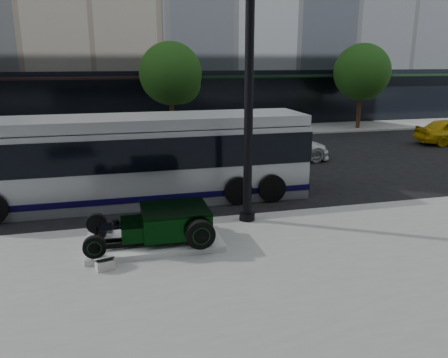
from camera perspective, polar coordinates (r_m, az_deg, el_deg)
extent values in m
plane|color=black|center=(15.18, -3.93, -2.92)|extent=(120.00, 120.00, 0.00)
cube|color=gray|center=(28.70, -8.99, 5.77)|extent=(70.00, 4.00, 0.12)
cube|color=black|center=(34.24, 13.06, 10.38)|extent=(24.00, 0.50, 4.00)
cube|color=black|center=(33.61, 13.70, 12.99)|extent=(24.00, 1.60, 0.15)
cylinder|color=black|center=(27.63, -6.82, 8.34)|extent=(0.28, 0.28, 2.60)
sphere|color=#10360E|center=(27.44, -6.99, 13.52)|extent=(3.80, 3.80, 3.80)
sphere|color=#10360E|center=(27.84, -5.78, 12.35)|extent=(2.60, 2.60, 2.60)
cylinder|color=black|center=(31.99, 17.22, 8.72)|extent=(0.28, 0.28, 2.60)
sphere|color=#10360E|center=(31.83, 17.58, 13.18)|extent=(3.80, 3.80, 3.80)
sphere|color=#10360E|center=(32.42, 18.14, 12.10)|extent=(2.60, 2.60, 2.60)
cube|color=silver|center=(11.58, -9.05, -8.05)|extent=(3.40, 1.80, 0.15)
cube|color=black|center=(11.09, -8.87, -8.13)|extent=(3.00, 0.08, 0.10)
cube|color=black|center=(11.92, -9.29, -6.44)|extent=(3.00, 0.08, 0.10)
cube|color=black|center=(11.43, -6.41, -5.42)|extent=(1.70, 1.45, 0.62)
cube|color=black|center=(11.32, -6.46, -3.86)|extent=(1.70, 1.45, 0.06)
cube|color=black|center=(11.40, -11.90, -6.38)|extent=(0.55, 1.05, 0.38)
cube|color=silver|center=(11.42, -14.67, -6.79)|extent=(0.55, 0.55, 0.34)
cylinder|color=black|center=(11.32, -14.00, -5.48)|extent=(0.18, 0.18, 0.10)
cylinder|color=black|center=(11.47, -16.38, -7.45)|extent=(0.06, 1.55, 0.06)
cylinder|color=black|center=(10.76, -3.10, -7.22)|extent=(0.72, 0.24, 0.72)
cylinder|color=black|center=(10.64, -2.97, -7.48)|extent=(0.37, 0.02, 0.37)
torus|color=#0A3711|center=(10.63, -2.95, -7.50)|extent=(0.44, 0.02, 0.44)
cylinder|color=black|center=(12.32, -4.63, -4.26)|extent=(0.72, 0.24, 0.72)
cylinder|color=black|center=(12.44, -4.73, -4.07)|extent=(0.37, 0.02, 0.37)
torus|color=#0A3711|center=(12.45, -4.74, -4.05)|extent=(0.44, 0.02, 0.44)
cylinder|color=black|center=(10.71, -16.55, -8.50)|extent=(0.54, 0.16, 0.54)
cylinder|color=black|center=(10.63, -16.57, -8.68)|extent=(0.28, 0.02, 0.28)
torus|color=#0A3711|center=(10.62, -16.57, -8.71)|extent=(0.34, 0.02, 0.34)
cylinder|color=black|center=(12.16, -16.31, -5.58)|extent=(0.54, 0.16, 0.54)
cylinder|color=black|center=(12.24, -16.30, -5.44)|extent=(0.28, 0.02, 0.28)
torus|color=#0A3711|center=(12.25, -16.30, -5.42)|extent=(0.34, 0.02, 0.34)
cube|color=silver|center=(10.54, -15.31, -10.67)|extent=(0.47, 0.40, 0.22)
cube|color=black|center=(10.48, -15.36, -10.06)|extent=(0.46, 0.38, 0.15)
cylinder|color=black|center=(12.30, 3.30, 13.21)|extent=(0.25, 0.25, 8.36)
cylinder|color=black|center=(13.10, 3.02, -4.89)|extent=(0.46, 0.46, 0.21)
cube|color=#A6AAAF|center=(15.24, -11.91, 1.83)|extent=(12.00, 2.55, 2.55)
cube|color=#0B073A|center=(15.46, -11.73, -1.25)|extent=(12.05, 2.60, 0.20)
cube|color=black|center=(15.12, -12.02, 3.95)|extent=(12.05, 2.60, 1.05)
cube|color=#A6AAAF|center=(14.97, -12.22, 7.32)|extent=(12.00, 2.40, 0.35)
cube|color=black|center=(16.52, 9.45, 3.97)|extent=(0.06, 2.30, 1.70)
cylinder|color=black|center=(17.09, -26.15, -0.73)|extent=(0.96, 0.28, 0.96)
cylinder|color=black|center=(14.72, 1.84, -1.53)|extent=(0.96, 0.28, 0.96)
cylinder|color=black|center=(17.14, -0.55, 0.92)|extent=(0.96, 0.28, 0.96)
cylinder|color=black|center=(15.08, 6.23, -1.20)|extent=(0.96, 0.28, 0.96)
cylinder|color=black|center=(17.45, 3.29, 1.16)|extent=(0.96, 0.28, 0.96)
imported|color=white|center=(21.19, 7.32, 4.21)|extent=(4.83, 2.00, 1.40)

